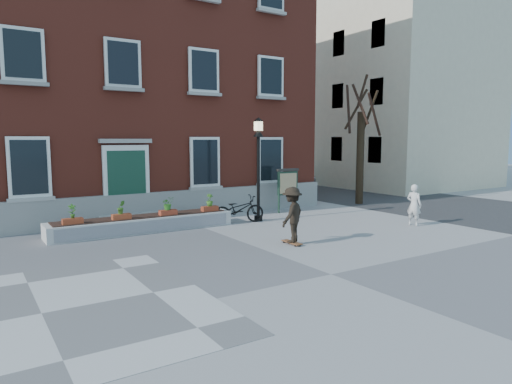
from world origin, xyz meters
TOP-DOWN VIEW (x-y plane):
  - ground at (0.00, 0.00)m, footprint 100.00×100.00m
  - checker_patch at (-6.00, 1.00)m, footprint 6.00×6.00m
  - bicycle at (1.50, 6.76)m, footprint 2.06×1.06m
  - parked_car at (10.52, 15.73)m, footprint 2.48×4.81m
  - bystander at (6.59, 2.92)m, footprint 0.46×0.61m
  - brick_building at (-2.00, 13.98)m, footprint 18.40×10.85m
  - planter_assembly at (-1.99, 7.18)m, footprint 6.20×1.12m
  - bare_tree at (9.01, 8.01)m, footprint 1.83×1.83m
  - side_street at (17.99, 19.78)m, footprint 15.20×36.00m
  - lamp_post at (2.39, 6.78)m, footprint 0.40×0.40m
  - notice_board at (4.56, 7.83)m, footprint 1.10×0.16m
  - skateboarder at (1.08, 2.93)m, footprint 1.23×1.04m

SIDE VIEW (x-z plane):
  - ground at x=0.00m, z-range 0.00..0.00m
  - checker_patch at x=-6.00m, z-range 0.00..0.01m
  - planter_assembly at x=-1.99m, z-range -0.27..0.88m
  - bicycle at x=1.50m, z-range 0.00..1.03m
  - bystander at x=6.59m, z-range 0.00..1.51m
  - parked_car at x=10.52m, z-range 0.00..1.51m
  - skateboarder at x=1.08m, z-range 0.03..1.75m
  - notice_board at x=4.56m, z-range 0.33..2.20m
  - lamp_post at x=2.39m, z-range 0.57..4.50m
  - bare_tree at x=9.01m, z-range -0.29..5.87m
  - brick_building at x=-2.00m, z-range 0.00..12.60m
  - side_street at x=17.99m, z-range -0.23..14.27m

